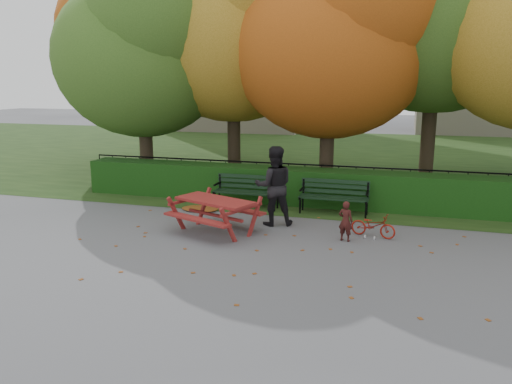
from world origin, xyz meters
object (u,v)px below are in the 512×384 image
(tree_b, at_px, (241,17))
(bench_left, at_px, (247,189))
(bicycle, at_px, (373,225))
(adult, at_px, (274,186))
(child, at_px, (346,221))
(bench_right, at_px, (334,194))
(tree_c, at_px, (341,31))
(tree_f, at_px, (146,21))
(tree_a, at_px, (147,45))
(picnic_table, at_px, (215,207))

(tree_b, height_order, bench_left, tree_b)
(bicycle, bearing_deg, adult, 96.52)
(child, height_order, bicycle, child)
(bench_right, xyz_separation_m, child, (0.56, -2.26, -0.07))
(tree_c, xyz_separation_m, bicycle, (1.39, -4.06, -4.56))
(tree_b, distance_m, adult, 6.73)
(tree_f, height_order, adult, tree_f)
(tree_b, relative_size, bench_left, 4.88)
(tree_c, xyz_separation_m, bench_right, (0.27, -2.26, -4.30))
(tree_a, distance_m, tree_c, 6.04)
(picnic_table, height_order, bicycle, picnic_table)
(tree_b, bearing_deg, adult, -63.13)
(picnic_table, height_order, child, child)
(bench_right, bearing_deg, bicycle, -58.04)
(bench_right, relative_size, adult, 0.94)
(adult, distance_m, bicycle, 2.50)
(bench_right, distance_m, adult, 1.98)
(adult, bearing_deg, bench_left, -72.07)
(adult, bearing_deg, bicycle, 152.07)
(child, bearing_deg, picnic_table, 18.86)
(tree_a, relative_size, picnic_table, 3.33)
(bench_right, bearing_deg, tree_a, 163.39)
(tree_a, xyz_separation_m, bicycle, (7.41, -3.67, -4.26))
(tree_f, xyz_separation_m, bench_left, (5.83, -5.54, -5.17))
(bicycle, bearing_deg, tree_b, 58.39)
(tree_c, height_order, picnic_table, tree_c)
(tree_b, distance_m, bench_left, 5.87)
(picnic_table, xyz_separation_m, child, (2.94, 0.23, -0.17))
(tree_b, distance_m, bicycle, 8.46)
(bench_left, relative_size, picnic_table, 0.80)
(tree_a, xyz_separation_m, tree_b, (2.74, 1.17, 0.88))
(bicycle, bearing_deg, tree_c, 33.34)
(tree_b, height_order, adult, tree_b)
(bench_left, bearing_deg, tree_a, 154.24)
(tree_b, relative_size, picnic_table, 3.91)
(bench_left, height_order, bicycle, bench_left)
(tree_f, distance_m, bench_left, 9.56)
(picnic_table, relative_size, adult, 1.17)
(picnic_table, bearing_deg, bench_left, 111.71)
(tree_a, distance_m, picnic_table, 7.04)
(tree_a, bearing_deg, bicycle, -26.38)
(bench_right, distance_m, bicycle, 2.13)
(tree_f, bearing_deg, child, -41.59)
(bench_right, height_order, adult, adult)
(tree_f, height_order, picnic_table, tree_f)
(bicycle, bearing_deg, bench_left, 77.41)
(tree_b, distance_m, bench_right, 6.76)
(bench_left, xyz_separation_m, adult, (1.14, -1.47, 0.44))
(bench_right, distance_m, picnic_table, 3.45)
(bench_left, distance_m, adult, 1.91)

